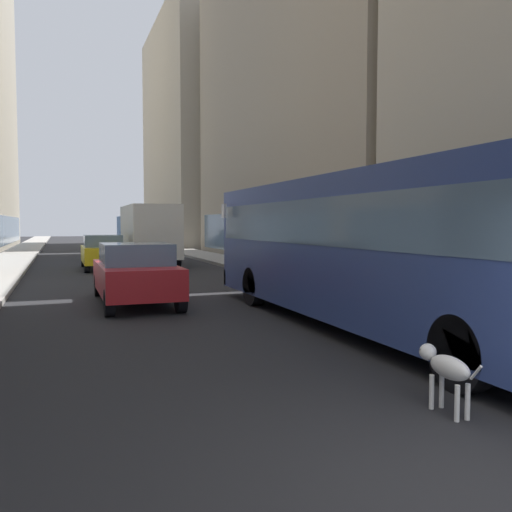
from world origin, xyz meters
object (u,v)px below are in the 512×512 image
car_blue_hatchback (132,239)px  dalmatian_dog (446,368)px  transit_bus (364,241)px  car_grey_wagon (142,241)px  car_red_coupe (135,273)px  box_truck (147,233)px  car_yellow_taxi (103,252)px

car_blue_hatchback → dalmatian_dog: (-1.81, -42.22, -0.31)m
transit_bus → car_grey_wagon: (0.00, 31.61, -0.95)m
car_red_coupe → car_grey_wagon: 27.04m
car_blue_hatchback → car_grey_wagon: 5.93m
car_blue_hatchback → dalmatian_dog: size_ratio=4.57×
car_red_coupe → dalmatian_dog: bearing=-77.1°
box_truck → dalmatian_dog: bearing=-90.5°
transit_bus → car_grey_wagon: transit_bus is taller
car_blue_hatchback → box_truck: (-1.60, -18.97, 0.84)m
car_yellow_taxi → car_grey_wagon: 15.66m
car_yellow_taxi → box_truck: size_ratio=0.57×
transit_bus → car_blue_hatchback: transit_bus is taller
car_yellow_taxi → car_blue_hatchback: same height
car_blue_hatchback → box_truck: box_truck is taller
transit_bus → dalmatian_dog: bearing=-111.1°
car_yellow_taxi → car_red_coupe: same height
car_yellow_taxi → car_blue_hatchback: bearing=79.3°
car_yellow_taxi → box_truck: 3.30m
car_blue_hatchback → car_grey_wagon: (0.00, -5.93, 0.00)m
transit_bus → car_red_coupe: (-4.00, 4.86, -0.95)m
car_blue_hatchback → box_truck: 19.06m
transit_bus → dalmatian_dog: (-1.81, -4.68, -1.26)m
car_yellow_taxi → dalmatian_dog: (2.19, -21.15, -0.31)m
car_red_coupe → car_blue_hatchback: 32.92m
transit_bus → car_grey_wagon: bearing=90.0°
car_grey_wagon → dalmatian_dog: (-1.81, -36.29, -0.31)m
transit_bus → car_yellow_taxi: 16.97m
car_yellow_taxi → dalmatian_dog: size_ratio=4.44×
car_grey_wagon → car_yellow_taxi: bearing=-104.8°
transit_bus → car_red_coupe: bearing=129.5°
car_blue_hatchback → box_truck: size_ratio=0.59×
car_blue_hatchback → dalmatian_dog: car_blue_hatchback is taller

